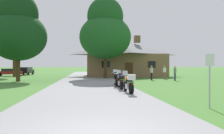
# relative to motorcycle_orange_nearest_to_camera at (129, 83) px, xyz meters

# --- Properties ---
(ground_plane) EXTENTS (500.00, 500.00, 0.00)m
(ground_plane) POSITION_rel_motorcycle_orange_nearest_to_camera_xyz_m (-2.25, 11.54, -0.62)
(ground_plane) COLOR #42752D
(asphalt_driveway) EXTENTS (6.40, 80.00, 0.06)m
(asphalt_driveway) POSITION_rel_motorcycle_orange_nearest_to_camera_xyz_m (-2.25, 9.54, -0.59)
(asphalt_driveway) COLOR gray
(asphalt_driveway) RESTS_ON ground
(motorcycle_orange_nearest_to_camera) EXTENTS (0.66, 2.08, 1.30)m
(motorcycle_orange_nearest_to_camera) POSITION_rel_motorcycle_orange_nearest_to_camera_xyz_m (0.00, 0.00, 0.00)
(motorcycle_orange_nearest_to_camera) COLOR black
(motorcycle_orange_nearest_to_camera) RESTS_ON asphalt_driveway
(motorcycle_white_second_in_row) EXTENTS (0.66, 2.08, 1.30)m
(motorcycle_white_second_in_row) POSITION_rel_motorcycle_orange_nearest_to_camera_xyz_m (-0.13, 2.62, 0.00)
(motorcycle_white_second_in_row) COLOR black
(motorcycle_white_second_in_row) RESTS_ON asphalt_driveway
(motorcycle_silver_farthest_in_row) EXTENTS (0.66, 2.08, 1.30)m
(motorcycle_silver_farthest_in_row) POSITION_rel_motorcycle_orange_nearest_to_camera_xyz_m (-0.17, 4.85, 0.00)
(motorcycle_silver_farthest_in_row) COLOR black
(motorcycle_silver_farthest_in_row) RESTS_ON asphalt_driveway
(stone_lodge) EXTENTS (12.35, 9.53, 6.44)m
(stone_lodge) POSITION_rel_motorcycle_orange_nearest_to_camera_xyz_m (3.41, 23.51, 2.23)
(stone_lodge) COLOR brown
(stone_lodge) RESTS_ON ground
(bystander_white_shirt_near_lodge) EXTENTS (0.49, 0.37, 1.67)m
(bystander_white_shirt_near_lodge) POSITION_rel_motorcycle_orange_nearest_to_camera_xyz_m (7.23, 15.18, 0.31)
(bystander_white_shirt_near_lodge) COLOR #75664C
(bystander_white_shirt_near_lodge) RESTS_ON ground
(bystander_white_shirt_beside_signpost) EXTENTS (0.25, 0.55, 1.69)m
(bystander_white_shirt_beside_signpost) POSITION_rel_motorcycle_orange_nearest_to_camera_xyz_m (5.02, 13.19, 0.33)
(bystander_white_shirt_beside_signpost) COLOR black
(bystander_white_shirt_beside_signpost) RESTS_ON ground
(bystander_gray_shirt_by_tree) EXTENTS (0.27, 0.55, 1.67)m
(bystander_gray_shirt_by_tree) POSITION_rel_motorcycle_orange_nearest_to_camera_xyz_m (7.23, 11.57, 0.31)
(bystander_gray_shirt_by_tree) COLOR navy
(bystander_gray_shirt_by_tree) RESTS_ON ground
(metal_signpost_roadside) EXTENTS (0.36, 0.06, 2.14)m
(metal_signpost_roadside) POSITION_rel_motorcycle_orange_nearest_to_camera_xyz_m (2.31, -5.10, 0.73)
(metal_signpost_roadside) COLOR #9EA0A5
(metal_signpost_roadside) RESTS_ON ground
(tree_left_near) EXTENTS (6.03, 6.03, 9.43)m
(tree_left_near) POSITION_rel_motorcycle_orange_nearest_to_camera_xyz_m (-9.71, 12.17, 4.86)
(tree_left_near) COLOR #422D19
(tree_left_near) RESTS_ON ground
(tree_by_lodge_front) EXTENTS (6.67, 6.67, 10.55)m
(tree_by_lodge_front) POSITION_rel_motorcycle_orange_nearest_to_camera_xyz_m (-0.09, 16.94, 5.56)
(tree_by_lodge_front) COLOR #422D19
(tree_by_lodge_front) RESTS_ON ground
(tree_left_far) EXTENTS (4.64, 4.64, 10.24)m
(tree_left_far) POSITION_rel_motorcycle_orange_nearest_to_camera_xyz_m (-13.08, 22.47, 6.55)
(tree_left_far) COLOR #422D19
(tree_left_far) RESTS_ON ground
(parked_black_suv_far_left) EXTENTS (2.09, 4.69, 1.40)m
(parked_black_suv_far_left) POSITION_rel_motorcycle_orange_nearest_to_camera_xyz_m (-13.43, 30.47, 0.16)
(parked_black_suv_far_left) COLOR black
(parked_black_suv_far_left) RESTS_ON ground
(parked_red_sedan_far_left) EXTENTS (4.52, 2.80, 1.20)m
(parked_red_sedan_far_left) POSITION_rel_motorcycle_orange_nearest_to_camera_xyz_m (-14.95, 25.83, 0.02)
(parked_red_sedan_far_left) COLOR maroon
(parked_red_sedan_far_left) RESTS_ON ground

